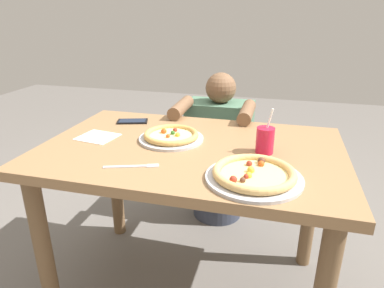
{
  "coord_description": "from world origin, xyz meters",
  "views": [
    {
      "loc": [
        0.34,
        -1.28,
        1.28
      ],
      "look_at": [
        0.02,
        -0.05,
        0.78
      ],
      "focal_mm": 32.05,
      "sensor_mm": 36.0,
      "label": 1
    }
  ],
  "objects_px": {
    "pizza_near": "(254,175)",
    "diner_seated": "(219,156)",
    "pizza_far": "(171,136)",
    "cell_phone": "(132,121)",
    "drink_cup_colored": "(265,140)",
    "fork": "(134,166)"
  },
  "relations": [
    {
      "from": "pizza_near",
      "to": "diner_seated",
      "type": "height_order",
      "value": "diner_seated"
    },
    {
      "from": "pizza_near",
      "to": "pizza_far",
      "type": "xyz_separation_m",
      "value": [
        -0.39,
        0.29,
        -0.0
      ]
    },
    {
      "from": "pizza_near",
      "to": "cell_phone",
      "type": "relative_size",
      "value": 1.99
    },
    {
      "from": "drink_cup_colored",
      "to": "fork",
      "type": "relative_size",
      "value": 0.93
    },
    {
      "from": "pizza_near",
      "to": "drink_cup_colored",
      "type": "xyz_separation_m",
      "value": [
        0.02,
        0.25,
        0.03
      ]
    },
    {
      "from": "drink_cup_colored",
      "to": "fork",
      "type": "xyz_separation_m",
      "value": [
        -0.45,
        -0.26,
        -0.05
      ]
    },
    {
      "from": "pizza_far",
      "to": "drink_cup_colored",
      "type": "distance_m",
      "value": 0.41
    },
    {
      "from": "pizza_near",
      "to": "pizza_far",
      "type": "relative_size",
      "value": 1.16
    },
    {
      "from": "drink_cup_colored",
      "to": "fork",
      "type": "height_order",
      "value": "drink_cup_colored"
    },
    {
      "from": "pizza_far",
      "to": "drink_cup_colored",
      "type": "xyz_separation_m",
      "value": [
        0.4,
        -0.04,
        0.04
      ]
    },
    {
      "from": "pizza_near",
      "to": "cell_phone",
      "type": "height_order",
      "value": "pizza_near"
    },
    {
      "from": "pizza_near",
      "to": "drink_cup_colored",
      "type": "height_order",
      "value": "drink_cup_colored"
    },
    {
      "from": "pizza_far",
      "to": "fork",
      "type": "bearing_deg",
      "value": -98.8
    },
    {
      "from": "pizza_far",
      "to": "drink_cup_colored",
      "type": "relative_size",
      "value": 1.54
    },
    {
      "from": "pizza_far",
      "to": "cell_phone",
      "type": "distance_m",
      "value": 0.33
    },
    {
      "from": "pizza_near",
      "to": "drink_cup_colored",
      "type": "bearing_deg",
      "value": 85.77
    },
    {
      "from": "cell_phone",
      "to": "diner_seated",
      "type": "height_order",
      "value": "diner_seated"
    },
    {
      "from": "drink_cup_colored",
      "to": "diner_seated",
      "type": "distance_m",
      "value": 0.82
    },
    {
      "from": "pizza_far",
      "to": "diner_seated",
      "type": "bearing_deg",
      "value": 80.35
    },
    {
      "from": "pizza_far",
      "to": "cell_phone",
      "type": "xyz_separation_m",
      "value": [
        -0.27,
        0.19,
        -0.01
      ]
    },
    {
      "from": "drink_cup_colored",
      "to": "cell_phone",
      "type": "distance_m",
      "value": 0.71
    },
    {
      "from": "pizza_near",
      "to": "fork",
      "type": "distance_m",
      "value": 0.43
    }
  ]
}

